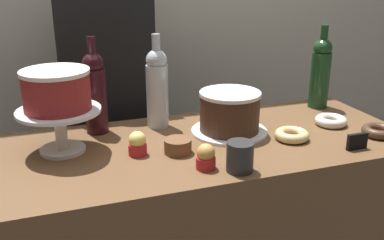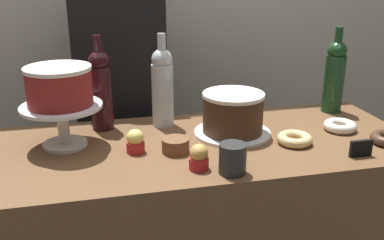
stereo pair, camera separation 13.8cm
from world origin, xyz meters
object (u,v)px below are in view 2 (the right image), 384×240
at_px(white_layer_cake, 59,86).
at_px(barista_figure, 122,115).
at_px(cake_stand_pedestal, 63,118).
at_px(coffee_cup_ceramic, 233,159).
at_px(donut_sugar, 339,126).
at_px(wine_bottle_green, 334,75).
at_px(cookie_stack, 175,145).
at_px(wine_bottle_clear, 162,86).
at_px(price_sign_chalkboard, 361,148).
at_px(wine_bottle_dark_red, 101,89).
at_px(cupcake_caramel, 199,158).
at_px(chocolate_round_cake, 233,112).
at_px(donut_glazed, 295,139).
at_px(cupcake_lemon, 135,142).

height_order(white_layer_cake, barista_figure, barista_figure).
relative_size(cake_stand_pedestal, coffee_cup_ceramic, 2.94).
bearing_deg(donut_sugar, white_layer_cake, 175.78).
xyz_separation_m(wine_bottle_green, cookie_stack, (-0.67, -0.25, -0.12)).
height_order(wine_bottle_clear, cookie_stack, wine_bottle_clear).
bearing_deg(white_layer_cake, wine_bottle_clear, 19.66).
xyz_separation_m(price_sign_chalkboard, coffee_cup_ceramic, (-0.41, -0.02, 0.02)).
xyz_separation_m(wine_bottle_dark_red, price_sign_chalkboard, (0.74, -0.42, -0.12)).
height_order(white_layer_cake, coffee_cup_ceramic, white_layer_cake).
bearing_deg(wine_bottle_clear, barista_figure, 111.35).
relative_size(white_layer_cake, coffee_cup_ceramic, 2.35).
bearing_deg(cupcake_caramel, wine_bottle_green, 31.43).
height_order(cake_stand_pedestal, donut_sugar, cake_stand_pedestal).
xyz_separation_m(wine_bottle_green, donut_sugar, (-0.08, -0.19, -0.13)).
distance_m(white_layer_cake, cookie_stack, 0.39).
xyz_separation_m(wine_bottle_dark_red, cupcake_caramel, (0.25, -0.39, -0.11)).
height_order(price_sign_chalkboard, barista_figure, barista_figure).
distance_m(chocolate_round_cake, donut_sugar, 0.38).
height_order(wine_bottle_green, cookie_stack, wine_bottle_green).
bearing_deg(donut_glazed, coffee_cup_ceramic, -149.35).
relative_size(wine_bottle_clear, donut_sugar, 2.91).
bearing_deg(cake_stand_pedestal, cupcake_lemon, -25.14).
bearing_deg(wine_bottle_green, donut_glazed, -136.03).
bearing_deg(cake_stand_pedestal, cupcake_caramel, -34.45).
xyz_separation_m(wine_bottle_clear, cookie_stack, (-0.00, -0.25, -0.12)).
height_order(cookie_stack, price_sign_chalkboard, price_sign_chalkboard).
xyz_separation_m(cupcake_caramel, price_sign_chalkboard, (0.49, -0.03, -0.01)).
relative_size(wine_bottle_clear, barista_figure, 0.20).
bearing_deg(cupcake_lemon, wine_bottle_green, 16.07).
xyz_separation_m(chocolate_round_cake, price_sign_chalkboard, (0.32, -0.26, -0.05)).
bearing_deg(wine_bottle_dark_red, price_sign_chalkboard, -29.35).
xyz_separation_m(donut_glazed, price_sign_chalkboard, (0.15, -0.14, 0.01)).
xyz_separation_m(chocolate_round_cake, cupcake_lemon, (-0.33, -0.08, -0.04)).
bearing_deg(cupcake_lemon, cupcake_caramel, -44.23).
relative_size(cupcake_lemon, coffee_cup_ceramic, 0.87).
xyz_separation_m(wine_bottle_green, price_sign_chalkboard, (-0.14, -0.41, -0.12)).
xyz_separation_m(cupcake_lemon, donut_sugar, (0.71, 0.03, -0.02)).
bearing_deg(cookie_stack, donut_sugar, 5.60).
bearing_deg(cookie_stack, barista_figure, 102.20).
bearing_deg(price_sign_chalkboard, cake_stand_pedestal, 161.89).
xyz_separation_m(wine_bottle_clear, donut_sugar, (0.59, -0.19, -0.13)).
distance_m(cupcake_lemon, donut_sugar, 0.71).
distance_m(wine_bottle_green, cupcake_caramel, 0.74).
bearing_deg(donut_sugar, cookie_stack, -174.40).
height_order(wine_bottle_green, barista_figure, barista_figure).
bearing_deg(wine_bottle_dark_red, wine_bottle_green, -0.41).
bearing_deg(price_sign_chalkboard, coffee_cup_ceramic, -177.55).
distance_m(cake_stand_pedestal, wine_bottle_green, 1.01).
height_order(chocolate_round_cake, donut_sugar, chocolate_round_cake).
relative_size(wine_bottle_dark_red, cookie_stack, 3.87).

